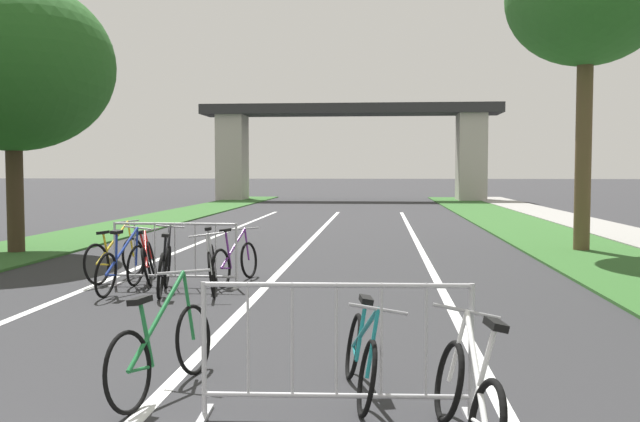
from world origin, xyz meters
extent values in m
cube|color=#2D5B26|center=(-6.54, 20.71, 0.03)|extent=(2.79, 50.63, 0.05)
cube|color=#2D5B26|center=(6.54, 20.71, 0.03)|extent=(2.79, 50.63, 0.05)
cube|color=gray|center=(8.98, 20.71, 0.04)|extent=(2.08, 50.63, 0.08)
cube|color=silver|center=(0.00, 14.64, 0.00)|extent=(0.14, 29.29, 0.01)
cube|color=silver|center=(2.83, 14.64, 0.00)|extent=(0.14, 29.29, 0.01)
cube|color=silver|center=(-2.83, 14.64, 0.00)|extent=(0.14, 29.29, 0.01)
cube|color=#2D2D30|center=(0.00, 41.84, 5.66)|extent=(18.53, 2.98, 0.61)
cube|color=#ADA89E|center=(-7.49, 41.84, 2.68)|extent=(1.68, 2.40, 5.35)
cube|color=#ADA89E|center=(7.49, 41.84, 2.68)|extent=(1.68, 2.40, 5.35)
cylinder|color=#3D2D1E|center=(-6.37, 13.06, 1.27)|extent=(0.37, 0.37, 2.55)
ellipsoid|color=#23561E|center=(-6.37, 13.06, 4.24)|extent=(4.52, 4.52, 3.84)
cylinder|color=brown|center=(6.53, 14.54, 2.23)|extent=(0.37, 0.37, 4.47)
cylinder|color=#ADADB2|center=(0.51, 3.10, 0.53)|extent=(0.04, 0.04, 1.05)
cube|color=#ADADB2|center=(0.51, 3.10, 0.01)|extent=(0.08, 0.44, 0.03)
cylinder|color=#ADADB2|center=(2.53, 3.19, 0.53)|extent=(0.04, 0.04, 1.05)
cube|color=#ADADB2|center=(2.53, 3.19, 0.01)|extent=(0.08, 0.44, 0.03)
cylinder|color=#ADADB2|center=(1.52, 3.14, 1.03)|extent=(2.03, 0.14, 0.04)
cylinder|color=#ADADB2|center=(1.52, 3.14, 0.18)|extent=(2.03, 0.14, 0.04)
cylinder|color=#ADADB2|center=(0.84, 3.11, 0.61)|extent=(0.02, 0.02, 0.87)
cylinder|color=#ADADB2|center=(1.18, 3.13, 0.61)|extent=(0.02, 0.02, 0.87)
cylinder|color=#ADADB2|center=(1.52, 3.14, 0.61)|extent=(0.02, 0.02, 0.87)
cylinder|color=#ADADB2|center=(1.86, 3.16, 0.61)|extent=(0.02, 0.02, 0.87)
cylinder|color=#ADADB2|center=(2.19, 3.17, 0.61)|extent=(0.02, 0.02, 0.87)
cylinder|color=#ADADB2|center=(-2.47, 8.97, 0.53)|extent=(0.04, 0.04, 1.05)
cube|color=#ADADB2|center=(-2.47, 8.97, 0.01)|extent=(0.07, 0.44, 0.03)
cylinder|color=#ADADB2|center=(-0.44, 8.90, 0.53)|extent=(0.04, 0.04, 1.05)
cube|color=#ADADB2|center=(-0.44, 8.90, 0.01)|extent=(0.07, 0.44, 0.03)
cylinder|color=#ADADB2|center=(-1.46, 8.93, 1.03)|extent=(2.03, 0.10, 0.04)
cylinder|color=#ADADB2|center=(-1.46, 8.93, 0.18)|extent=(2.03, 0.10, 0.04)
cylinder|color=#ADADB2|center=(-2.13, 8.96, 0.61)|extent=(0.02, 0.02, 0.87)
cylinder|color=#ADADB2|center=(-1.80, 8.95, 0.61)|extent=(0.02, 0.02, 0.87)
cylinder|color=#ADADB2|center=(-1.46, 8.93, 0.61)|extent=(0.02, 0.02, 0.87)
cylinder|color=#ADADB2|center=(-1.12, 8.92, 0.61)|extent=(0.02, 0.02, 0.87)
cylinder|color=#ADADB2|center=(-0.78, 8.91, 0.61)|extent=(0.02, 0.02, 0.87)
torus|color=black|center=(-2.20, 7.89, 0.34)|extent=(0.16, 0.69, 0.68)
torus|color=black|center=(-2.12, 8.95, 0.34)|extent=(0.16, 0.69, 0.68)
cylinder|color=#1E389E|center=(-2.13, 8.39, 0.65)|extent=(0.18, 1.04, 0.66)
cylinder|color=#1E389E|center=(-2.15, 8.19, 0.63)|extent=(0.11, 0.13, 0.68)
cylinder|color=#1E389E|center=(-2.19, 8.06, 0.32)|extent=(0.05, 0.35, 0.08)
cylinder|color=#1E389E|center=(-2.09, 8.92, 0.65)|extent=(0.10, 0.10, 0.63)
cube|color=black|center=(-2.12, 8.15, 0.96)|extent=(0.12, 0.25, 0.06)
cylinder|color=#99999E|center=(-2.06, 8.90, 0.97)|extent=(0.46, 0.06, 0.07)
torus|color=black|center=(-0.69, 8.91, 0.32)|extent=(0.25, 0.65, 0.64)
torus|color=black|center=(-0.44, 9.96, 0.32)|extent=(0.25, 0.65, 0.64)
cylinder|color=#662884|center=(-0.60, 9.42, 0.60)|extent=(0.23, 1.03, 0.59)
cylinder|color=#662884|center=(-0.65, 9.22, 0.59)|extent=(0.13, 0.11, 0.64)
cylinder|color=#662884|center=(-0.65, 9.08, 0.30)|extent=(0.11, 0.34, 0.08)
cylinder|color=#662884|center=(-0.47, 9.94, 0.60)|extent=(0.11, 0.08, 0.56)
cube|color=black|center=(-0.68, 9.19, 0.91)|extent=(0.16, 0.26, 0.06)
cylinder|color=#99999E|center=(-0.50, 9.92, 0.88)|extent=(0.54, 0.16, 0.08)
torus|color=black|center=(-0.85, 9.07, 0.35)|extent=(0.26, 0.71, 0.70)
torus|color=black|center=(-0.63, 8.01, 0.35)|extent=(0.26, 0.71, 0.70)
cylinder|color=#B7B7BC|center=(-0.78, 8.56, 0.64)|extent=(0.18, 1.05, 0.63)
cylinder|color=#B7B7BC|center=(-0.82, 8.76, 0.63)|extent=(0.14, 0.11, 0.68)
cylinder|color=#B7B7BC|center=(-0.81, 8.90, 0.32)|extent=(0.10, 0.35, 0.08)
cylinder|color=#B7B7BC|center=(-0.67, 8.03, 0.64)|extent=(0.12, 0.08, 0.60)
cube|color=black|center=(-0.87, 8.79, 0.97)|extent=(0.15, 0.26, 0.06)
cylinder|color=#99999E|center=(-0.72, 8.04, 0.94)|extent=(0.51, 0.13, 0.09)
torus|color=black|center=(2.37, 3.16, 0.31)|extent=(0.26, 0.64, 0.62)
cylinder|color=silver|center=(2.49, 2.66, 0.58)|extent=(0.05, 0.94, 0.58)
cylinder|color=silver|center=(2.52, 2.48, 0.58)|extent=(0.19, 0.09, 0.65)
cylinder|color=silver|center=(2.43, 3.14, 0.58)|extent=(0.16, 0.07, 0.55)
cube|color=black|center=(2.59, 2.45, 0.90)|extent=(0.14, 0.25, 0.07)
cylinder|color=#99999E|center=(2.49, 3.12, 0.85)|extent=(0.51, 0.10, 0.14)
torus|color=black|center=(-1.94, 8.94, 0.32)|extent=(0.33, 0.67, 0.64)
torus|color=black|center=(-2.19, 9.97, 0.32)|extent=(0.33, 0.67, 0.64)
cylinder|color=red|center=(-2.11, 9.42, 0.57)|extent=(0.39, 0.98, 0.53)
cylinder|color=red|center=(-2.06, 9.22, 0.57)|extent=(0.16, 0.15, 0.60)
cylinder|color=red|center=(-1.97, 9.11, 0.30)|extent=(0.10, 0.34, 0.07)
cylinder|color=red|center=(-2.24, 9.93, 0.57)|extent=(0.14, 0.12, 0.50)
cube|color=black|center=(-2.12, 9.17, 0.87)|extent=(0.16, 0.26, 0.07)
cylinder|color=#99999E|center=(-2.29, 9.89, 0.82)|extent=(0.49, 0.15, 0.13)
torus|color=black|center=(-1.36, 7.87, 0.35)|extent=(0.25, 0.70, 0.69)
torus|color=black|center=(-1.56, 8.84, 0.35)|extent=(0.25, 0.70, 0.69)
cylinder|color=black|center=(-1.42, 8.34, 0.67)|extent=(0.18, 0.96, 0.69)
cylinder|color=black|center=(-1.39, 8.15, 0.61)|extent=(0.12, 0.11, 0.64)
cylinder|color=black|center=(-1.39, 8.03, 0.32)|extent=(0.10, 0.32, 0.08)
cylinder|color=black|center=(-1.52, 8.82, 0.67)|extent=(0.11, 0.08, 0.66)
cube|color=black|center=(-1.36, 8.12, 0.92)|extent=(0.15, 0.26, 0.06)
cylinder|color=#99999E|center=(-1.49, 8.80, 1.00)|extent=(0.45, 0.12, 0.07)
torus|color=black|center=(-0.11, 3.13, 0.33)|extent=(0.24, 0.66, 0.65)
torus|color=black|center=(0.12, 4.21, 0.33)|extent=(0.24, 0.66, 0.65)
cylinder|color=#1E7238|center=(-0.03, 3.65, 0.64)|extent=(0.20, 1.07, 0.67)
cylinder|color=#1E7238|center=(-0.07, 3.44, 0.56)|extent=(0.13, 0.11, 0.57)
cylinder|color=#1E7238|center=(-0.07, 3.30, 0.30)|extent=(0.11, 0.35, 0.08)
cylinder|color=#1E7238|center=(0.08, 4.19, 0.64)|extent=(0.12, 0.08, 0.64)
cube|color=black|center=(-0.11, 3.41, 0.84)|extent=(0.15, 0.26, 0.06)
cylinder|color=#99999E|center=(0.04, 4.17, 0.96)|extent=(0.54, 0.14, 0.09)
torus|color=black|center=(1.61, 4.18, 0.30)|extent=(0.23, 0.62, 0.60)
torus|color=black|center=(1.75, 3.21, 0.30)|extent=(0.23, 0.62, 0.60)
cylinder|color=#197A7F|center=(1.72, 3.73, 0.56)|extent=(0.27, 0.94, 0.56)
cylinder|color=#197A7F|center=(1.69, 3.91, 0.51)|extent=(0.13, 0.13, 0.52)
cylinder|color=#197A7F|center=(1.63, 4.03, 0.28)|extent=(0.06, 0.32, 0.07)
cylinder|color=#197A7F|center=(1.79, 3.24, 0.56)|extent=(0.13, 0.11, 0.53)
cube|color=black|center=(1.73, 3.95, 0.77)|extent=(0.14, 0.25, 0.07)
cylinder|color=#99999E|center=(1.83, 3.27, 0.83)|extent=(0.46, 0.09, 0.11)
torus|color=black|center=(-2.80, 9.00, 0.35)|extent=(0.28, 0.70, 0.69)
torus|color=black|center=(-2.56, 10.06, 0.35)|extent=(0.28, 0.70, 0.69)
cylinder|color=gold|center=(-2.72, 9.51, 0.66)|extent=(0.20, 1.05, 0.67)
cylinder|color=gold|center=(-2.76, 9.31, 0.57)|extent=(0.13, 0.11, 0.56)
cylinder|color=gold|center=(-2.76, 9.17, 0.32)|extent=(0.11, 0.35, 0.08)
cylinder|color=gold|center=(-2.60, 10.04, 0.66)|extent=(0.12, 0.07, 0.64)
cube|color=black|center=(-2.80, 9.28, 0.85)|extent=(0.16, 0.26, 0.06)
cylinder|color=#99999E|center=(-2.64, 10.03, 0.98)|extent=(0.44, 0.13, 0.08)
camera|label=1|loc=(1.84, -2.09, 1.90)|focal=39.27mm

